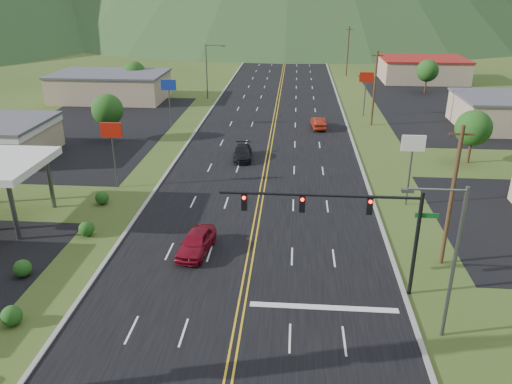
# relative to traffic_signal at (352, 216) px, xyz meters

# --- Properties ---
(traffic_signal) EXTENTS (13.10, 0.43, 7.00)m
(traffic_signal) POSITION_rel_traffic_signal_xyz_m (0.00, 0.00, 0.00)
(traffic_signal) COLOR black
(traffic_signal) RESTS_ON ground
(streetlight_east) EXTENTS (3.28, 0.25, 9.00)m
(streetlight_east) POSITION_rel_traffic_signal_xyz_m (4.70, -4.00, -0.15)
(streetlight_east) COLOR #59595E
(streetlight_east) RESTS_ON ground
(streetlight_west) EXTENTS (3.28, 0.25, 9.00)m
(streetlight_west) POSITION_rel_traffic_signal_xyz_m (-18.16, 56.00, -0.15)
(streetlight_west) COLOR #59595E
(streetlight_west) RESTS_ON ground
(building_west_far) EXTENTS (18.40, 11.40, 4.50)m
(building_west_far) POSITION_rel_traffic_signal_xyz_m (-34.48, 54.00, -3.07)
(building_west_far) COLOR tan
(building_west_far) RESTS_ON ground
(building_east_mid) EXTENTS (14.40, 11.40, 4.30)m
(building_east_mid) POSITION_rel_traffic_signal_xyz_m (25.52, 41.00, -3.17)
(building_east_mid) COLOR tan
(building_east_mid) RESTS_ON ground
(building_east_far) EXTENTS (16.40, 12.40, 4.50)m
(building_east_far) POSITION_rel_traffic_signal_xyz_m (21.52, 76.00, -3.07)
(building_east_far) COLOR tan
(building_east_far) RESTS_ON ground
(pole_sign_west_a) EXTENTS (2.00, 0.18, 6.40)m
(pole_sign_west_a) POSITION_rel_traffic_signal_xyz_m (-20.48, 16.00, -0.28)
(pole_sign_west_a) COLOR #59595E
(pole_sign_west_a) RESTS_ON ground
(pole_sign_west_b) EXTENTS (2.00, 0.18, 6.40)m
(pole_sign_west_b) POSITION_rel_traffic_signal_xyz_m (-20.48, 38.00, -0.28)
(pole_sign_west_b) COLOR #59595E
(pole_sign_west_b) RESTS_ON ground
(pole_sign_east_a) EXTENTS (2.00, 0.18, 6.40)m
(pole_sign_east_a) POSITION_rel_traffic_signal_xyz_m (6.52, 14.00, -0.28)
(pole_sign_east_a) COLOR #59595E
(pole_sign_east_a) RESTS_ON ground
(pole_sign_east_b) EXTENTS (2.00, 0.18, 6.40)m
(pole_sign_east_b) POSITION_rel_traffic_signal_xyz_m (6.52, 46.00, -0.28)
(pole_sign_east_b) COLOR #59595E
(pole_sign_east_b) RESTS_ON ground
(tree_west_a) EXTENTS (3.84, 3.84, 5.82)m
(tree_west_a) POSITION_rel_traffic_signal_xyz_m (-26.48, 31.00, -1.44)
(tree_west_a) COLOR #382314
(tree_west_a) RESTS_ON ground
(tree_west_b) EXTENTS (3.84, 3.84, 5.82)m
(tree_west_b) POSITION_rel_traffic_signal_xyz_m (-31.48, 58.00, -1.44)
(tree_west_b) COLOR #382314
(tree_west_b) RESTS_ON ground
(tree_east_a) EXTENTS (3.84, 3.84, 5.82)m
(tree_east_a) POSITION_rel_traffic_signal_xyz_m (15.52, 26.00, -1.44)
(tree_east_a) COLOR #382314
(tree_east_a) RESTS_ON ground
(tree_east_b) EXTENTS (3.84, 3.84, 5.82)m
(tree_east_b) POSITION_rel_traffic_signal_xyz_m (19.52, 64.00, -1.44)
(tree_east_b) COLOR #382314
(tree_east_b) RESTS_ON ground
(utility_pole_a) EXTENTS (1.60, 0.28, 10.00)m
(utility_pole_a) POSITION_rel_traffic_signal_xyz_m (7.02, 4.00, -0.20)
(utility_pole_a) COLOR #382314
(utility_pole_a) RESTS_ON ground
(utility_pole_b) EXTENTS (1.60, 0.28, 10.00)m
(utility_pole_b) POSITION_rel_traffic_signal_xyz_m (7.02, 41.00, -0.20)
(utility_pole_b) COLOR #382314
(utility_pole_b) RESTS_ON ground
(utility_pole_c) EXTENTS (1.60, 0.28, 10.00)m
(utility_pole_c) POSITION_rel_traffic_signal_xyz_m (7.02, 81.00, -0.20)
(utility_pole_c) COLOR #382314
(utility_pole_c) RESTS_ON ground
(utility_pole_d) EXTENTS (1.60, 0.28, 10.00)m
(utility_pole_d) POSITION_rel_traffic_signal_xyz_m (7.02, 121.00, -0.20)
(utility_pole_d) COLOR #382314
(utility_pole_d) RESTS_ON ground
(car_red_near) EXTENTS (2.60, 5.08, 1.66)m
(car_red_near) POSITION_rel_traffic_signal_xyz_m (-10.45, 4.05, -4.50)
(car_red_near) COLOR maroon
(car_red_near) RESTS_ON ground
(car_dark_mid) EXTENTS (2.30, 4.97, 1.40)m
(car_dark_mid) POSITION_rel_traffic_signal_xyz_m (-9.24, 25.15, -4.63)
(car_dark_mid) COLOR black
(car_dark_mid) RESTS_ON ground
(car_red_far) EXTENTS (2.02, 4.75, 1.52)m
(car_red_far) POSITION_rel_traffic_signal_xyz_m (-0.40, 38.61, -4.57)
(car_red_far) COLOR maroon
(car_red_far) RESTS_ON ground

